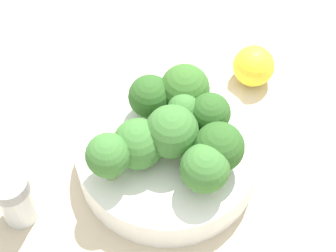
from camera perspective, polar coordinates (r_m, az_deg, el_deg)
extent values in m
plane|color=beige|center=(0.62, 0.00, -3.99)|extent=(3.00, 3.00, 0.00)
cylinder|color=white|center=(0.60, 0.00, -2.94)|extent=(0.20, 0.20, 0.04)
cylinder|color=#84AD66|center=(0.58, 4.17, 0.09)|extent=(0.02, 0.02, 0.03)
sphere|color=#2D5B23|center=(0.57, 4.29, 1.32)|extent=(0.04, 0.04, 0.04)
cylinder|color=#84AD66|center=(0.56, -5.92, -4.20)|extent=(0.02, 0.02, 0.03)
sphere|color=#3D7533|center=(0.54, -6.13, -2.98)|extent=(0.04, 0.04, 0.04)
cylinder|color=#7A9E5B|center=(0.57, -2.95, -2.86)|extent=(0.02, 0.02, 0.02)
sphere|color=#3D7533|center=(0.55, -3.04, -1.82)|extent=(0.05, 0.05, 0.05)
cylinder|color=#7A9E5B|center=(0.57, 0.38, -1.91)|extent=(0.02, 0.02, 0.03)
sphere|color=#3D7533|center=(0.55, 0.39, -0.56)|extent=(0.05, 0.05, 0.05)
cylinder|color=#8EB770|center=(0.58, 1.56, 0.47)|extent=(0.03, 0.03, 0.03)
sphere|color=#3D7533|center=(0.57, 1.60, 1.69)|extent=(0.03, 0.03, 0.03)
cylinder|color=#7A9E5B|center=(0.56, 5.10, -3.25)|extent=(0.02, 0.02, 0.03)
sphere|color=#2D5B23|center=(0.55, 5.26, -2.05)|extent=(0.05, 0.05, 0.05)
cylinder|color=#8EB770|center=(0.55, 3.64, -5.42)|extent=(0.02, 0.02, 0.02)
sphere|color=#3D7533|center=(0.53, 3.76, -4.31)|extent=(0.05, 0.05, 0.05)
cylinder|color=#8EB770|center=(0.60, -1.78, 1.92)|extent=(0.02, 0.02, 0.02)
sphere|color=#2D5B23|center=(0.59, -1.83, 3.03)|extent=(0.05, 0.05, 0.05)
cylinder|color=#84AD66|center=(0.60, 1.66, 2.51)|extent=(0.03, 0.03, 0.02)
sphere|color=#386B28|center=(0.59, 1.71, 3.80)|extent=(0.05, 0.05, 0.05)
cylinder|color=silver|center=(0.59, -15.13, -7.46)|extent=(0.04, 0.04, 0.05)
cylinder|color=gray|center=(0.56, -15.88, -5.85)|extent=(0.04, 0.04, 0.01)
sphere|color=yellow|center=(0.68, 8.69, 6.05)|extent=(0.05, 0.05, 0.05)
cube|color=tan|center=(0.69, -3.96, 4.33)|extent=(0.01, 0.01, 0.01)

